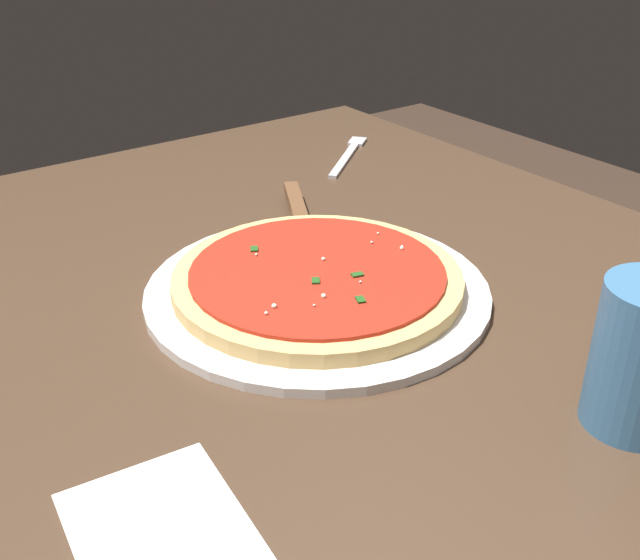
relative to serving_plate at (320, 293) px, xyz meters
The scene contains 6 objects.
restaurant_table 0.13m from the serving_plate, 104.84° to the left, with size 1.11×0.90×0.76m.
serving_plate is the anchor object (origin of this frame).
pizza 0.01m from the serving_plate, 22.51° to the right, with size 0.30×0.30×0.02m.
pizza_server 0.17m from the serving_plate, 152.24° to the left, with size 0.22×0.14×0.01m.
napkin_folded_right 0.34m from the serving_plate, 54.66° to the right, with size 0.14×0.11×0.00m, color white.
fork 0.45m from the serving_plate, 138.23° to the left, with size 0.13×0.16×0.00m.
Camera 1 is at (0.57, -0.43, 1.15)m, focal length 42.93 mm.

